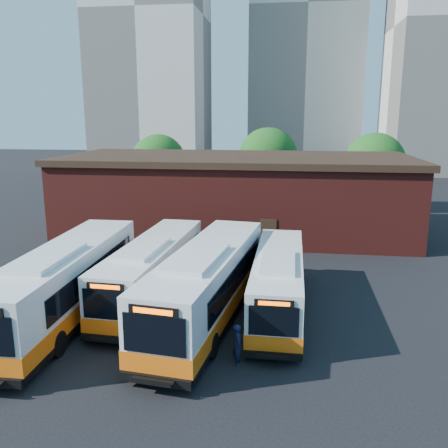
# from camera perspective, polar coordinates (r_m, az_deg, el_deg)

# --- Properties ---
(ground) EXTENTS (220.00, 220.00, 0.00)m
(ground) POSITION_cam_1_polar(r_m,az_deg,el_deg) (21.96, -4.57, -13.20)
(ground) COLOR black
(bus_west) EXTENTS (3.01, 13.59, 3.68)m
(bus_west) POSITION_cam_1_polar(r_m,az_deg,el_deg) (24.21, -18.53, -7.02)
(bus_west) COLOR silver
(bus_west) RESTS_ON ground
(bus_midwest) EXTENTS (3.14, 12.16, 3.28)m
(bus_midwest) POSITION_cam_1_polar(r_m,az_deg,el_deg) (25.74, -8.53, -5.71)
(bus_midwest) COLOR silver
(bus_midwest) RESTS_ON ground
(bus_mideast) EXTENTS (4.34, 13.68, 3.67)m
(bus_mideast) POSITION_cam_1_polar(r_m,az_deg,el_deg) (22.89, -2.01, -7.49)
(bus_mideast) COLOR silver
(bus_mideast) RESTS_ON ground
(bus_east) EXTENTS (2.48, 11.35, 3.08)m
(bus_east) POSITION_cam_1_polar(r_m,az_deg,el_deg) (24.07, 6.54, -7.22)
(bus_east) COLOR silver
(bus_east) RESTS_ON ground
(transit_worker) EXTENTS (0.52, 0.68, 1.68)m
(transit_worker) POSITION_cam_1_polar(r_m,az_deg,el_deg) (19.29, 1.70, -14.27)
(transit_worker) COLOR black
(transit_worker) RESTS_ON ground
(depot_building) EXTENTS (28.60, 12.60, 6.40)m
(depot_building) POSITION_cam_1_polar(r_m,az_deg,el_deg) (39.99, 1.46, 3.75)
(depot_building) COLOR #5F1C16
(depot_building) RESTS_ON ground
(tree_west) EXTENTS (6.00, 6.00, 7.65)m
(tree_west) POSITION_cam_1_polar(r_m,az_deg,el_deg) (53.44, -7.88, 7.46)
(tree_west) COLOR #382314
(tree_west) RESTS_ON ground
(tree_mid) EXTENTS (6.56, 6.56, 8.36)m
(tree_mid) POSITION_cam_1_polar(r_m,az_deg,el_deg) (53.48, 5.30, 8.00)
(tree_mid) COLOR #382314
(tree_mid) RESTS_ON ground
(tree_east) EXTENTS (6.24, 6.24, 7.96)m
(tree_east) POSITION_cam_1_polar(r_m,az_deg,el_deg) (51.20, 17.62, 6.95)
(tree_east) COLOR #382314
(tree_east) RESTS_ON ground
(tower_left) EXTENTS (20.00, 18.00, 56.20)m
(tower_left) POSITION_cam_1_polar(r_m,az_deg,el_deg) (96.68, -8.91, 23.67)
(tower_left) COLOR beige
(tower_left) RESTS_ON ground
(tower_center) EXTENTS (22.00, 20.00, 61.20)m
(tower_center) POSITION_cam_1_polar(r_m,az_deg,el_deg) (107.27, 9.93, 23.91)
(tower_center) COLOR beige
(tower_center) RESTS_ON ground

